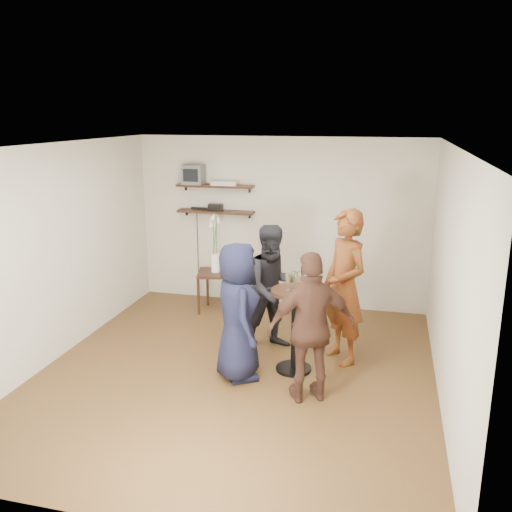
# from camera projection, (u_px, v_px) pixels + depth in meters

# --- Properties ---
(room) EXTENTS (4.58, 5.08, 2.68)m
(room) POSITION_uv_depth(u_px,v_px,m) (235.00, 266.00, 5.98)
(room) COLOR #402814
(room) RESTS_ON ground
(shelf_upper) EXTENTS (1.20, 0.25, 0.04)m
(shelf_upper) POSITION_uv_depth(u_px,v_px,m) (215.00, 186.00, 8.30)
(shelf_upper) COLOR black
(shelf_upper) RESTS_ON room
(shelf_lower) EXTENTS (1.20, 0.25, 0.04)m
(shelf_lower) POSITION_uv_depth(u_px,v_px,m) (216.00, 212.00, 8.40)
(shelf_lower) COLOR black
(shelf_lower) RESTS_ON room
(crt_monitor) EXTENTS (0.32, 0.30, 0.30)m
(crt_monitor) POSITION_uv_depth(u_px,v_px,m) (194.00, 174.00, 8.34)
(crt_monitor) COLOR #59595B
(crt_monitor) RESTS_ON shelf_upper
(dvd_deck) EXTENTS (0.40, 0.24, 0.06)m
(dvd_deck) POSITION_uv_depth(u_px,v_px,m) (225.00, 183.00, 8.25)
(dvd_deck) COLOR silver
(dvd_deck) RESTS_ON shelf_upper
(radio) EXTENTS (0.22, 0.10, 0.10)m
(radio) POSITION_uv_depth(u_px,v_px,m) (216.00, 207.00, 8.38)
(radio) COLOR black
(radio) RESTS_ON shelf_lower
(power_strip) EXTENTS (0.30, 0.05, 0.03)m
(power_strip) POSITION_uv_depth(u_px,v_px,m) (200.00, 208.00, 8.50)
(power_strip) COLOR black
(power_strip) RESTS_ON shelf_lower
(side_table) EXTENTS (0.62, 0.62, 0.62)m
(side_table) POSITION_uv_depth(u_px,v_px,m) (216.00, 278.00, 8.16)
(side_table) COLOR black
(side_table) RESTS_ON room
(vase_lilies) EXTENTS (0.19, 0.19, 0.92)m
(vase_lilies) POSITION_uv_depth(u_px,v_px,m) (215.00, 253.00, 8.05)
(vase_lilies) COLOR white
(vase_lilies) RESTS_ON side_table
(drinks_table) EXTENTS (0.54, 0.54, 0.99)m
(drinks_table) POSITION_uv_depth(u_px,v_px,m) (294.00, 319.00, 6.22)
(drinks_table) COLOR black
(drinks_table) RESTS_ON room
(wine_glass_fl) EXTENTS (0.06, 0.06, 0.19)m
(wine_glass_fl) POSITION_uv_depth(u_px,v_px,m) (288.00, 279.00, 6.09)
(wine_glass_fl) COLOR silver
(wine_glass_fl) RESTS_ON drinks_table
(wine_glass_fr) EXTENTS (0.07, 0.07, 0.22)m
(wine_glass_fr) POSITION_uv_depth(u_px,v_px,m) (300.00, 278.00, 6.06)
(wine_glass_fr) COLOR silver
(wine_glass_fr) RESTS_ON drinks_table
(wine_glass_bl) EXTENTS (0.06, 0.06, 0.19)m
(wine_glass_bl) POSITION_uv_depth(u_px,v_px,m) (294.00, 277.00, 6.17)
(wine_glass_bl) COLOR silver
(wine_glass_bl) RESTS_ON drinks_table
(wine_glass_br) EXTENTS (0.06, 0.06, 0.18)m
(wine_glass_br) POSITION_uv_depth(u_px,v_px,m) (297.00, 279.00, 6.11)
(wine_glass_br) COLOR silver
(wine_glass_br) RESTS_ON drinks_table
(person_plaid) EXTENTS (0.78, 0.81, 1.87)m
(person_plaid) POSITION_uv_depth(u_px,v_px,m) (344.00, 287.00, 6.42)
(person_plaid) COLOR red
(person_plaid) RESTS_ON room
(person_dark) EXTENTS (0.99, 0.94, 1.61)m
(person_dark) POSITION_uv_depth(u_px,v_px,m) (274.00, 288.00, 6.79)
(person_dark) COLOR black
(person_dark) RESTS_ON room
(person_navy) EXTENTS (0.80, 0.92, 1.58)m
(person_navy) POSITION_uv_depth(u_px,v_px,m) (238.00, 312.00, 6.03)
(person_navy) COLOR black
(person_navy) RESTS_ON room
(person_brown) EXTENTS (1.02, 0.75, 1.60)m
(person_brown) POSITION_uv_depth(u_px,v_px,m) (312.00, 328.00, 5.55)
(person_brown) COLOR #45291D
(person_brown) RESTS_ON room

